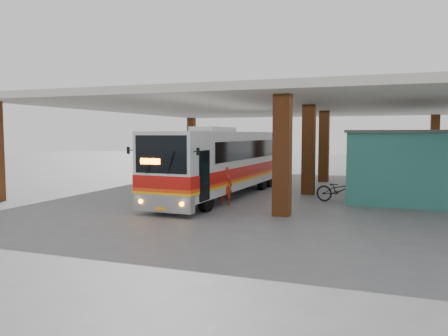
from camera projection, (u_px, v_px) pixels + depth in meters
ground at (230, 200)px, 19.63m from camera, size 90.00×90.00×0.00m
brick_columns at (285, 148)px, 23.66m from camera, size 20.10×21.60×4.35m
canopy_roof at (275, 107)px, 25.20m from camera, size 21.00×23.00×0.30m
shop_building at (407, 163)px, 20.72m from camera, size 5.20×8.20×3.11m
coach_bus at (221, 162)px, 20.34m from camera, size 2.83×11.26×3.25m
motorcycle at (340, 190)px, 18.67m from camera, size 2.20×1.24×1.09m
pedestrian at (225, 186)px, 18.02m from camera, size 0.69×0.56×1.63m
red_chair at (355, 177)px, 26.38m from camera, size 0.52×0.52×0.75m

